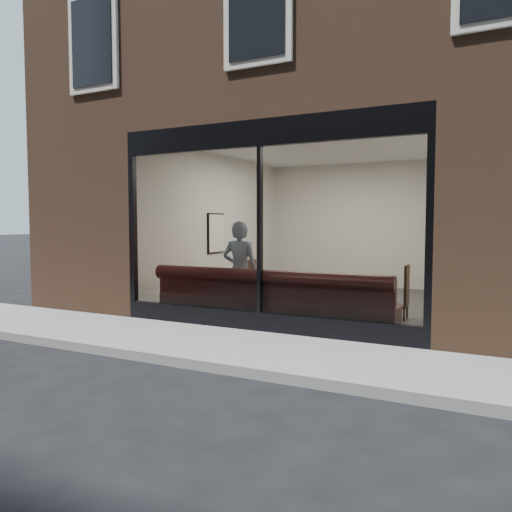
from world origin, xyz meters
The scene contains 21 objects.
ground centered at (0.00, 0.00, 0.00)m, with size 120.00×120.00×0.00m, color black.
sidewalk_near centered at (0.00, 1.00, 0.01)m, with size 40.00×2.00×0.01m, color gray.
kerb_near centered at (0.00, -0.05, 0.06)m, with size 40.00×0.10×0.12m, color gray.
host_building_pier_left centered at (-3.75, 8.00, 1.60)m, with size 2.50×12.00×3.20m, color brown.
host_building_backfill centered at (0.00, 11.00, 1.60)m, with size 5.00×6.00×3.20m, color brown.
cafe_floor centered at (0.00, 5.00, 0.02)m, with size 6.00×6.00×0.00m, color #2D2D30.
cafe_ceiling centered at (0.00, 5.00, 3.19)m, with size 6.00×6.00×0.00m, color white.
cafe_wall_back centered at (0.00, 7.99, 1.60)m, with size 5.00×5.00×0.00m, color silver.
cafe_wall_left centered at (-2.49, 5.00, 1.60)m, with size 6.00×6.00×0.00m, color silver.
cafe_wall_right centered at (2.49, 5.00, 1.60)m, with size 6.00×6.00×0.00m, color silver.
storefront_kick centered at (0.00, 2.05, 0.15)m, with size 5.00×0.10×0.30m, color black.
storefront_header centered at (0.00, 2.05, 3.00)m, with size 5.00×0.10×0.40m, color black.
storefront_mullion centered at (0.00, 2.05, 1.55)m, with size 0.06×0.10×2.50m, color black.
storefront_glass centered at (0.00, 2.02, 1.55)m, with size 4.80×4.80×0.00m, color white.
banquette centered at (0.00, 2.45, 0.23)m, with size 4.00×0.55×0.45m, color #3D1916.
person centered at (-0.67, 2.64, 0.85)m, with size 0.62×0.41×1.70m, color #96B4CA.
cafe_table_left centered at (-1.58, 3.00, 0.74)m, with size 0.54×0.54×0.03m, color black.
cafe_table_right centered at (1.28, 3.00, 0.74)m, with size 0.56×0.56×0.04m, color black.
cafe_chair_left centered at (-1.27, 3.78, 0.24)m, with size 0.45×0.45×0.04m, color black.
cafe_chair_right centered at (1.67, 3.89, 0.24)m, with size 0.39×0.39×0.04m, color black.
wall_poster centered at (-2.45, 4.83, 1.43)m, with size 0.02×0.62×0.83m, color white.
Camera 1 is at (3.34, -4.71, 1.66)m, focal length 35.00 mm.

